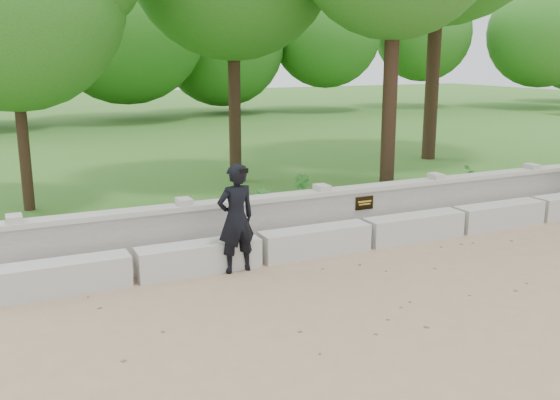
{
  "coord_description": "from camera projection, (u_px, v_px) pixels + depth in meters",
  "views": [
    {
      "loc": [
        -5.71,
        -6.77,
        3.23
      ],
      "look_at": [
        -1.68,
        1.83,
        1.01
      ],
      "focal_mm": 40.0,
      "sensor_mm": 36.0,
      "label": 1
    }
  ],
  "objects": [
    {
      "name": "ground",
      "position": [
        437.0,
        282.0,
        9.06
      ],
      "size": [
        80.0,
        80.0,
        0.0
      ],
      "primitive_type": "plane",
      "color": "#997C5D",
      "rests_on": "ground"
    },
    {
      "name": "lawn",
      "position": [
        174.0,
        147.0,
        21.38
      ],
      "size": [
        40.0,
        22.0,
        0.25
      ],
      "primitive_type": "cube",
      "color": "#3A6D25",
      "rests_on": "ground"
    },
    {
      "name": "concrete_bench",
      "position": [
        367.0,
        234.0,
        10.69
      ],
      "size": [
        11.9,
        0.45,
        0.45
      ],
      "color": "beige",
      "rests_on": "ground"
    },
    {
      "name": "parapet_wall",
      "position": [
        346.0,
        211.0,
        11.25
      ],
      "size": [
        12.5,
        0.35,
        0.9
      ],
      "color": "#B5B2AB",
      "rests_on": "ground"
    },
    {
      "name": "man_main",
      "position": [
        236.0,
        218.0,
        9.33
      ],
      "size": [
        0.65,
        0.59,
        1.67
      ],
      "color": "black",
      "rests_on": "ground"
    },
    {
      "name": "shrub_a",
      "position": [
        248.0,
        207.0,
        11.17
      ],
      "size": [
        0.36,
        0.39,
        0.61
      ],
      "primitive_type": "imported",
      "rotation": [
        0.0,
        0.0,
        1.02
      ],
      "color": "#2B6D25",
      "rests_on": "lawn"
    },
    {
      "name": "shrub_b",
      "position": [
        302.0,
        192.0,
        12.3
      ],
      "size": [
        0.42,
        0.46,
        0.68
      ],
      "primitive_type": "imported",
      "rotation": [
        0.0,
        0.0,
        1.97
      ],
      "color": "#2B6D25",
      "rests_on": "lawn"
    },
    {
      "name": "shrub_c",
      "position": [
        476.0,
        181.0,
        13.35
      ],
      "size": [
        0.79,
        0.78,
        0.66
      ],
      "primitive_type": "imported",
      "rotation": [
        0.0,
        0.0,
        3.85
      ],
      "color": "#2B6D25",
      "rests_on": "lawn"
    },
    {
      "name": "shrub_d",
      "position": [
        261.0,
        203.0,
        11.59
      ],
      "size": [
        0.41,
        0.4,
        0.55
      ],
      "primitive_type": "imported",
      "rotation": [
        0.0,
        0.0,
        5.66
      ],
      "color": "#2B6D25",
      "rests_on": "lawn"
    }
  ]
}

